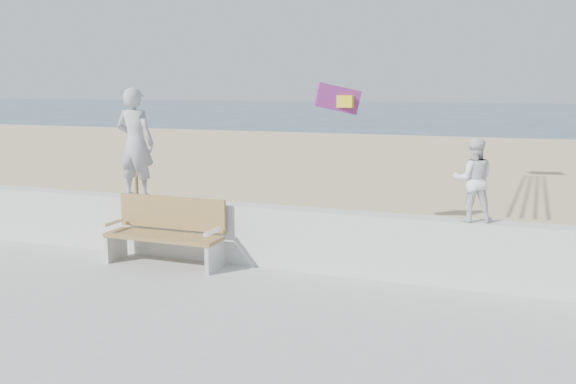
% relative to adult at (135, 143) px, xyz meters
% --- Properties ---
extents(ground, '(220.00, 220.00, 0.00)m').
position_rel_adult_xyz_m(ground, '(2.45, -2.00, -1.95)').
color(ground, '#314A63').
rests_on(ground, ground).
extents(sand, '(90.00, 40.00, 0.08)m').
position_rel_adult_xyz_m(sand, '(2.45, 7.00, -1.91)').
color(sand, tan).
rests_on(sand, ground).
extents(seawall, '(30.00, 0.35, 0.90)m').
position_rel_adult_xyz_m(seawall, '(2.45, 0.00, -1.32)').
color(seawall, silver).
rests_on(seawall, boardwalk).
extents(adult, '(0.64, 0.43, 1.73)m').
position_rel_adult_xyz_m(adult, '(0.00, 0.00, 0.00)').
color(adult, '#A1A2A7').
rests_on(adult, seawall).
extents(child, '(0.61, 0.53, 1.10)m').
position_rel_adult_xyz_m(child, '(5.16, 0.00, -0.32)').
color(child, white).
rests_on(child, seawall).
extents(bench, '(1.80, 0.57, 1.00)m').
position_rel_adult_xyz_m(bench, '(0.79, -0.45, -1.26)').
color(bench, olive).
rests_on(bench, boardwalk).
extents(parafoil_kite, '(0.88, 0.59, 0.60)m').
position_rel_adult_xyz_m(parafoil_kite, '(2.54, 2.81, 0.65)').
color(parafoil_kite, red).
rests_on(parafoil_kite, ground).
extents(sign, '(0.32, 0.07, 1.46)m').
position_rel_adult_xyz_m(sign, '(-1.17, 1.69, -1.00)').
color(sign, olive).
rests_on(sign, sand).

